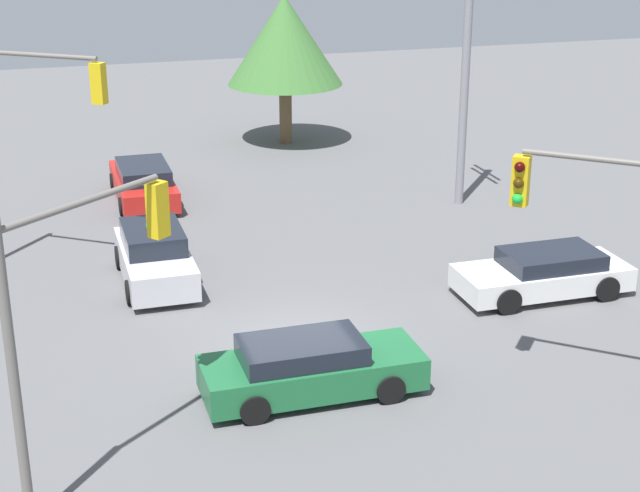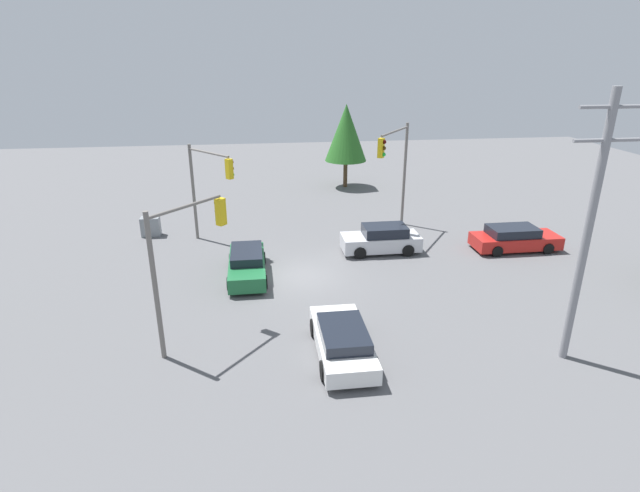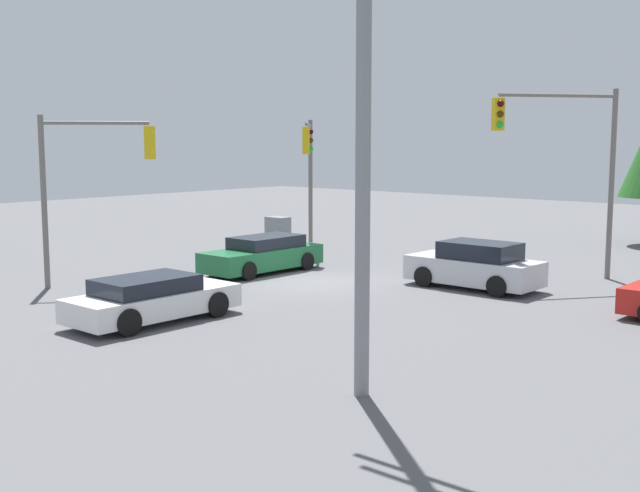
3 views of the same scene
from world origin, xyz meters
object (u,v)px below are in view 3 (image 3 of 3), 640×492
(sedan_green, at_px, (263,255))
(sedan_silver, at_px, (475,266))
(sedan_white, at_px, (152,299))
(traffic_signal_main, at_px, (90,170))
(traffic_signal_cross, at_px, (567,149))
(traffic_signal_aux, at_px, (309,162))
(electrical_cabinet, at_px, (278,229))

(sedan_green, xyz_separation_m, sedan_silver, (-7.37, -2.29, 0.08))
(sedan_silver, height_order, sedan_white, sedan_silver)
(traffic_signal_main, height_order, traffic_signal_cross, traffic_signal_cross)
(sedan_white, relative_size, traffic_signal_cross, 0.72)
(traffic_signal_main, relative_size, traffic_signal_aux, 0.99)
(sedan_green, height_order, traffic_signal_main, traffic_signal_main)
(sedan_white, bearing_deg, electrical_cabinet, 123.04)
(sedan_silver, height_order, electrical_cabinet, sedan_silver)
(traffic_signal_aux, distance_m, electrical_cabinet, 5.40)
(sedan_white, xyz_separation_m, traffic_signal_aux, (5.44, -12.20, 3.25))
(traffic_signal_aux, height_order, electrical_cabinet, traffic_signal_aux)
(sedan_green, distance_m, electrical_cabinet, 8.86)
(traffic_signal_cross, bearing_deg, sedan_silver, 10.03)
(sedan_silver, bearing_deg, sedan_white, 158.20)
(sedan_silver, bearing_deg, sedan_green, 107.25)
(traffic_signal_main, bearing_deg, sedan_white, -67.01)
(traffic_signal_cross, xyz_separation_m, electrical_cabinet, (14.69, -1.24, -3.86))
(traffic_signal_aux, bearing_deg, sedan_green, -16.39)
(traffic_signal_cross, relative_size, electrical_cabinet, 5.55)
(sedan_white, bearing_deg, traffic_signal_aux, 114.03)
(sedan_green, xyz_separation_m, traffic_signal_main, (2.04, 5.68, 3.16))
(sedan_white, xyz_separation_m, traffic_signal_cross, (-5.44, -12.97, 3.84))
(electrical_cabinet, bearing_deg, traffic_signal_main, 106.83)
(sedan_silver, xyz_separation_m, traffic_signal_aux, (9.36, -2.41, 3.13))
(sedan_silver, relative_size, traffic_signal_cross, 0.67)
(traffic_signal_cross, distance_m, traffic_signal_aux, 10.93)
(sedan_green, xyz_separation_m, sedan_white, (-3.45, 7.50, -0.03))
(traffic_signal_main, distance_m, electrical_cabinet, 13.34)
(traffic_signal_main, relative_size, electrical_cabinet, 4.76)
(sedan_silver, xyz_separation_m, sedan_white, (3.92, 9.79, -0.12))
(traffic_signal_main, distance_m, traffic_signal_cross, 15.63)
(sedan_white, bearing_deg, sedan_silver, 68.20)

